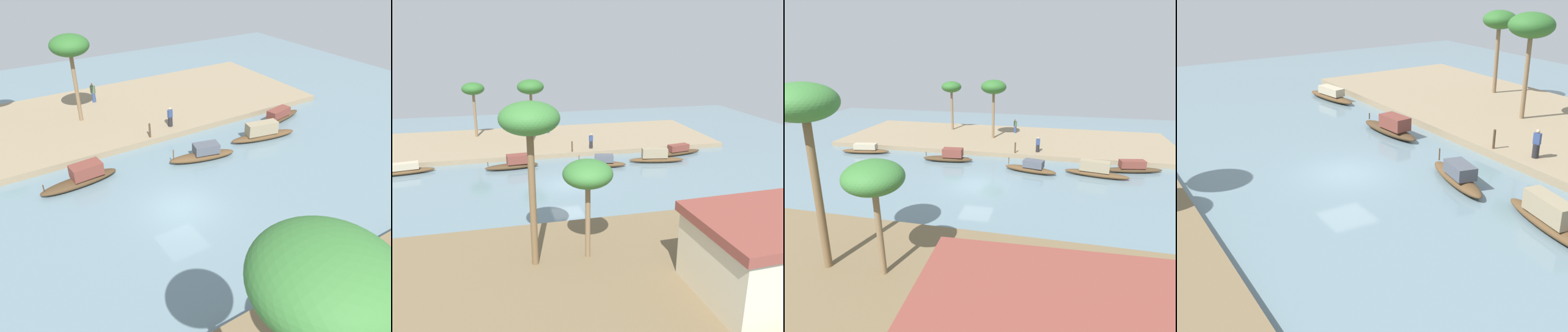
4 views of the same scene
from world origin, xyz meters
The scene contains 16 objects.
river_water centered at (0.00, 0.00, 0.00)m, with size 65.57×65.57×0.00m, color slate.
riverbank_left centered at (0.00, -14.19, 0.23)m, with size 37.20×13.00×0.46m, color #937F60.
riverbank_right centered at (0.00, 14.19, 0.23)m, with size 37.20×13.00×0.46m, color brown.
sampan_upstream_small centered at (-12.62, -5.92, 0.43)m, with size 5.19×1.90×1.11m.
sampan_open_hull centered at (13.30, -5.94, 0.39)m, with size 5.10×1.85×1.03m.
sampan_downstream_large centered at (-4.01, -3.91, 0.43)m, with size 4.71×2.04×1.15m.
sampan_foreground centered at (3.91, -5.28, 0.49)m, with size 4.90×1.52×1.29m.
sampan_with_red_awning centered at (-9.39, -4.14, 0.52)m, with size 5.32×1.93×1.37m.
person_on_near_bank centered at (-0.92, -16.88, 1.24)m, with size 0.43×0.43×1.71m.
person_by_mooring centered at (-4.22, -8.93, 1.09)m, with size 0.43×0.43×1.55m.
mooring_post centered at (-2.05, -8.05, 0.99)m, with size 0.14×0.14×1.08m, color #4C3823.
palm_tree_left_near centered at (1.27, -13.66, 6.22)m, with size 2.86×2.86×6.66m.
palm_tree_left_far centered at (7.30, -16.92, 5.76)m, with size 2.49×2.49×6.14m.
palm_tree_right_tall centered at (4.04, 12.29, 7.79)m, with size 2.88×2.88×8.37m.
palm_tree_right_short centered at (1.24, 12.29, 5.01)m, with size 2.56×2.56×5.34m.
riverside_building centered at (-6.14, 17.25, 2.36)m, with size 7.36×5.88×3.77m.
Camera 2 is at (5.89, 31.51, 11.80)m, focal length 38.43 mm.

